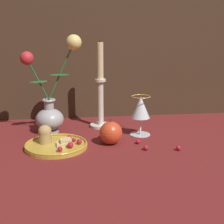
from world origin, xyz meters
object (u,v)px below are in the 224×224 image
object	(u,v)px
vase	(51,103)
plate_with_pastries	(55,143)
wine_glass	(141,109)
candlestick	(100,94)
apple_beside_vase	(111,133)

from	to	relation	value
vase	plate_with_pastries	world-z (taller)	vase
wine_glass	candlestick	bearing A→B (deg)	138.37
vase	candlestick	distance (m)	0.20
plate_with_pastries	candlestick	world-z (taller)	candlestick
vase	apple_beside_vase	distance (m)	0.27
plate_with_pastries	apple_beside_vase	world-z (taller)	apple_beside_vase
vase	plate_with_pastries	distance (m)	0.19
wine_glass	candlestick	distance (m)	0.18
vase	candlestick	bearing A→B (deg)	15.12
candlestick	apple_beside_vase	bearing A→B (deg)	-85.60
apple_beside_vase	wine_glass	bearing A→B (deg)	34.77
apple_beside_vase	vase	bearing A→B (deg)	143.47
wine_glass	apple_beside_vase	bearing A→B (deg)	-145.23
vase	wine_glass	size ratio (longest dim) A/B	2.48
vase	apple_beside_vase	size ratio (longest dim) A/B	4.03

